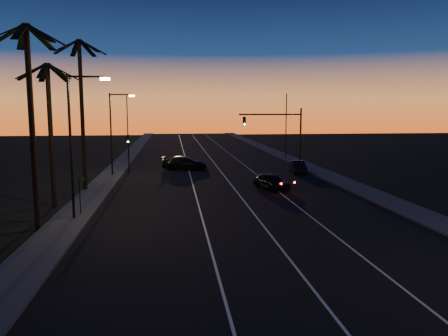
{
  "coord_description": "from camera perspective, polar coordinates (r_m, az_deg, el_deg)",
  "views": [
    {
      "loc": [
        -4.82,
        -7.58,
        6.94
      ],
      "look_at": [
        -1.47,
        20.49,
        3.08
      ],
      "focal_mm": 35.0,
      "sensor_mm": 36.0,
      "label": 1
    }
  ],
  "objects": [
    {
      "name": "sidewalk_right",
      "position": [
        41.42,
        16.07,
        -2.07
      ],
      "size": [
        2.4,
        170.0,
        0.16
      ],
      "primitive_type": "cube",
      "color": "#3D3C3A",
      "rests_on": "ground"
    },
    {
      "name": "right_car",
      "position": [
        47.9,
        9.65,
        0.13
      ],
      "size": [
        1.87,
        4.11,
        1.31
      ],
      "color": "black",
      "rests_on": "road"
    },
    {
      "name": "streetlight_left_far",
      "position": [
        45.99,
        -14.18,
        5.19
      ],
      "size": [
        2.55,
        0.26,
        8.5
      ],
      "color": "black",
      "rests_on": "ground"
    },
    {
      "name": "lane_stripe_right",
      "position": [
        39.21,
        6.31,
        -2.44
      ],
      "size": [
        0.12,
        160.0,
        0.01
      ],
      "primitive_type": "cube",
      "color": "silver",
      "rests_on": "road"
    },
    {
      "name": "lane_stripe_mid",
      "position": [
        38.58,
        1.24,
        -2.57
      ],
      "size": [
        0.12,
        160.0,
        0.01
      ],
      "primitive_type": "cube",
      "color": "silver",
      "rests_on": "road"
    },
    {
      "name": "lane_stripe_left",
      "position": [
        38.25,
        -3.96,
        -2.67
      ],
      "size": [
        0.12,
        160.0,
        0.01
      ],
      "primitive_type": "cube",
      "color": "silver",
      "rests_on": "road"
    },
    {
      "name": "streetlight_left_near",
      "position": [
        28.24,
        -18.86,
        4.08
      ],
      "size": [
        2.55,
        0.26,
        9.0
      ],
      "color": "black",
      "rests_on": "ground"
    },
    {
      "name": "far_pole_right",
      "position": [
        61.69,
        8.1,
        5.42
      ],
      "size": [
        0.14,
        0.14,
        9.0
      ],
      "primitive_type": "cylinder",
      "color": "black",
      "rests_on": "ground"
    },
    {
      "name": "sidewalk_left",
      "position": [
        38.73,
        -16.19,
        -2.74
      ],
      "size": [
        2.4,
        170.0,
        0.16
      ],
      "primitive_type": "cube",
      "color": "#3D3C3A",
      "rests_on": "ground"
    },
    {
      "name": "lead_car",
      "position": [
        37.94,
        6.2,
        -1.75
      ],
      "size": [
        3.08,
        4.7,
        1.36
      ],
      "color": "black",
      "rests_on": "road"
    },
    {
      "name": "road",
      "position": [
        38.51,
        0.5,
        -2.6
      ],
      "size": [
        20.0,
        170.0,
        0.01
      ],
      "primitive_type": "cube",
      "color": "black",
      "rests_on": "ground"
    },
    {
      "name": "cross_car",
      "position": [
        50.0,
        -5.14,
        0.65
      ],
      "size": [
        5.54,
        3.03,
        1.52
      ],
      "color": "black",
      "rests_on": "road"
    },
    {
      "name": "palm_near",
      "position": [
        26.74,
        -23.93,
        7.4
      ],
      "size": [
        4.25,
        4.16,
        11.53
      ],
      "color": "black",
      "rests_on": "ground"
    },
    {
      "name": "palm_mid",
      "position": [
        32.68,
        -21.78,
        6.02
      ],
      "size": [
        4.25,
        4.16,
        10.03
      ],
      "color": "black",
      "rests_on": "ground"
    },
    {
      "name": "signal_post",
      "position": [
        47.96,
        -12.39,
        2.75
      ],
      "size": [
        0.28,
        0.37,
        4.2
      ],
      "color": "black",
      "rests_on": "ground"
    },
    {
      "name": "signal_mast",
      "position": [
        49.1,
        7.33,
        5.19
      ],
      "size": [
        7.1,
        0.41,
        7.0
      ],
      "color": "black",
      "rests_on": "ground"
    },
    {
      "name": "palm_far",
      "position": [
        38.3,
        -18.11,
        8.4
      ],
      "size": [
        4.25,
        4.16,
        12.53
      ],
      "color": "black",
      "rests_on": "ground"
    },
    {
      "name": "street_sign",
      "position": [
        29.67,
        -18.34,
        -2.88
      ],
      "size": [
        0.7,
        0.06,
        2.6
      ],
      "color": "black",
      "rests_on": "ground"
    },
    {
      "name": "far_pole_left",
      "position": [
        62.93,
        -12.48,
        5.36
      ],
      "size": [
        0.14,
        0.14,
        9.0
      ],
      "primitive_type": "cylinder",
      "color": "black",
      "rests_on": "ground"
    }
  ]
}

